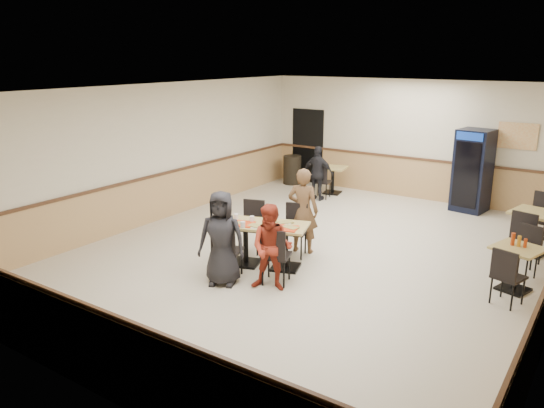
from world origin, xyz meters
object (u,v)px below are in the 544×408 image
Objects in this scene: diner_woman_right at (272,248)px; lone_diner at (318,173)px; main_table at (265,238)px; side_table_near at (517,262)px; side_table_far at (533,226)px; back_table at (333,176)px; diner_man_opposite at (303,211)px; pepsi_cooler at (473,171)px; diner_woman_left at (222,238)px; trash_bin at (292,170)px.

lone_diner is (-2.02, 5.08, 0.00)m from diner_woman_right.
side_table_near is (3.80, 1.37, -0.04)m from main_table.
main_table is 4.97m from side_table_far.
main_table is at bearing -74.81° from back_table.
lone_diner is at bearing 150.16° from side_table_near.
diner_man_opposite is (0.17, 0.98, 0.28)m from main_table.
pepsi_cooler is at bearing -125.91° from diner_man_opposite.
side_table_far is (3.13, 3.99, -0.15)m from diner_woman_right.
diner_woman_left reaches higher than main_table.
back_table is at bearing 143.87° from side_table_near.
pepsi_cooler is at bearing 0.50° from trash_bin.
diner_woman_right is 6.23m from back_table.
side_table_far is (3.75, 3.27, 0.02)m from main_table.
diner_woman_left is 0.96× the size of diner_man_opposite.
main_table is 1.15× the size of lone_diner.
diner_woman_right is at bearing -71.06° from back_table.
diner_woman_right is 1.72× the size of trash_bin.
back_table is (-1.40, 5.17, -0.04)m from main_table.
diner_woman_right is (0.79, 0.26, -0.08)m from diner_woman_left.
trash_bin is (-2.72, 6.50, -0.37)m from diner_woman_left.
main_table is 6.23m from trash_bin.
diner_man_opposite is 5.48m from trash_bin.
lone_diner is at bearing -78.65° from diner_man_opposite.
pepsi_cooler is (3.45, 0.39, 0.49)m from back_table.
diner_woman_right reaches higher than back_table.
lone_diner is 1.72× the size of trash_bin.
diner_man_opposite is 1.92× the size of side_table_near.
diner_woman_left reaches higher than back_table.
lone_diner is at bearing -90.00° from back_table.
pepsi_cooler is (2.05, 5.56, 0.45)m from main_table.
main_table is at bearing -102.03° from pepsi_cooler.
main_table is at bearing -138.91° from side_table_far.
lone_diner reaches higher than side_table_near.
diner_man_opposite reaches higher than diner_woman_right.
back_table is (-1.57, 4.19, -0.32)m from diner_man_opposite.
side_table_near is 6.44m from back_table.
diner_man_opposite is at bearing -173.86° from side_table_near.
diner_woman_left reaches higher than side_table_far.
diner_man_opposite is 1.15× the size of lone_diner.
trash_bin is at bearing 99.44° from diner_woman_right.
diner_woman_left is at bearing -78.63° from back_table.
lone_diner is 1.53× the size of side_table_far.
lone_diner is at bearing 89.61° from main_table.
trash_bin is (-4.93, -0.04, -0.56)m from pepsi_cooler.
side_table_far is at bearing -161.02° from diner_man_opposite.
diner_woman_right is at bearing -128.10° from side_table_far.
side_table_far is at bearing 91.59° from side_table_near.
lone_diner is 1.91m from trash_bin.
diner_woman_left is 1.11× the size of lone_diner.
diner_woman_right is at bearing 91.29° from diner_man_opposite.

